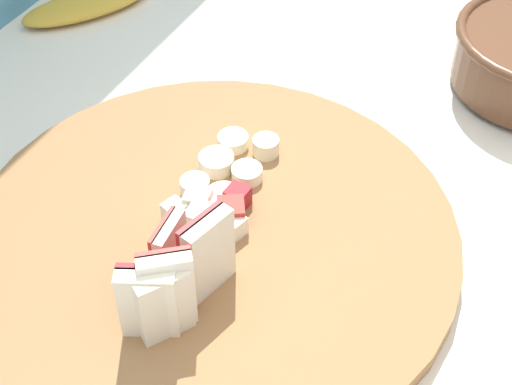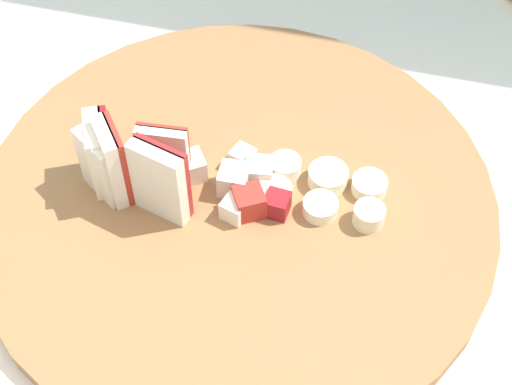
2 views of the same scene
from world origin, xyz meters
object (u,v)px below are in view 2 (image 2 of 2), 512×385
apple_dice_pile (238,184)px  banana_slice_rows (322,190)px  cutting_board (237,203)px  apple_wedge_fan (126,164)px

apple_dice_pile → banana_slice_rows: 0.06m
cutting_board → apple_dice_pile: (-0.00, 0.00, 0.02)m
cutting_board → apple_dice_pile: apple_dice_pile is taller
banana_slice_rows → cutting_board: bearing=-165.0°
banana_slice_rows → apple_wedge_fan: bearing=-168.0°
apple_dice_pile → apple_wedge_fan: bearing=-167.4°
apple_wedge_fan → banana_slice_rows: size_ratio=0.93×
cutting_board → apple_dice_pile: bearing=90.5°
apple_dice_pile → banana_slice_rows: size_ratio=0.97×
apple_wedge_fan → banana_slice_rows: apple_wedge_fan is taller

